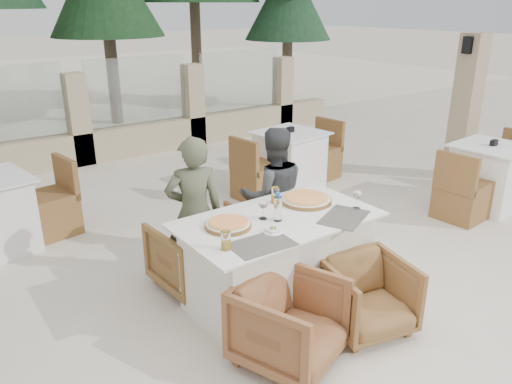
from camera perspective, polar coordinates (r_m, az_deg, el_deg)
ground at (r=4.32m, az=1.52°, el=-12.40°), size 80.00×80.00×0.00m
perimeter_wall_far at (r=8.12m, az=-19.73°, el=8.47°), size 10.00×0.34×1.60m
lantern_pillar at (r=7.61m, az=22.84°, el=8.84°), size 0.34×0.34×2.00m
pine_far_right at (r=12.13m, az=3.70°, el=20.19°), size 1.98×1.98×4.50m
dining_table at (r=4.13m, az=2.48°, el=-7.91°), size 1.60×0.90×0.77m
placemat_near_left at (r=3.54m, az=0.64°, el=-5.97°), size 0.47×0.33×0.00m
placemat_near_right at (r=4.02m, az=10.03°, el=-2.86°), size 0.53×0.46×0.00m
pizza_left at (r=3.79m, az=-3.20°, el=-3.71°), size 0.44×0.44×0.05m
pizza_right at (r=4.28m, az=5.74°, el=-0.79°), size 0.55×0.55×0.06m
water_bottle at (r=3.87m, az=2.52°, el=-1.70°), size 0.09×0.09×0.23m
wine_glass_centre at (r=3.91m, az=0.81°, el=-1.84°), size 0.10×0.10×0.18m
wine_glass_corner at (r=4.18m, az=11.47°, el=-0.71°), size 0.08×0.08×0.18m
beer_glass_left at (r=3.45m, az=-3.46°, el=-5.55°), size 0.08×0.08×0.13m
beer_glass_right at (r=4.23m, az=2.21°, el=-0.37°), size 0.08×0.08×0.14m
olive_dish at (r=3.71m, az=1.97°, el=-4.32°), size 0.14×0.14×0.04m
armchair_far_left at (r=4.44m, az=-7.11°, el=-7.04°), size 0.69×0.71×0.61m
armchair_far_right at (r=4.96m, az=0.99°, el=-4.11°), size 0.61×0.63×0.56m
armchair_near_left at (r=3.55m, az=3.87°, el=-14.64°), size 0.85×0.86×0.62m
armchair_near_right at (r=3.96m, az=12.59°, el=-11.46°), size 0.73×0.74×0.57m
diner_left at (r=4.33m, az=-7.06°, el=-2.34°), size 0.57×0.47×1.35m
diner_right at (r=4.70m, az=1.97°, el=-0.48°), size 0.79×0.71×1.32m
bg_table_b at (r=6.75m, az=3.86°, el=3.66°), size 1.73×1.02×0.77m
bg_table_c at (r=6.73m, az=25.01°, el=1.67°), size 1.70×0.95×0.77m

